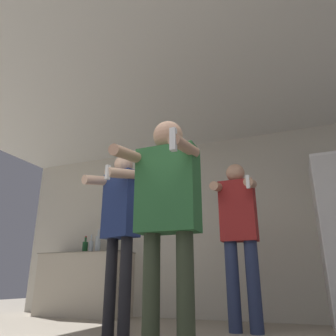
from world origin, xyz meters
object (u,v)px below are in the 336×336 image
object	(u,v)px
bottle_short_whiskey	(114,246)
bottle_clear_vodka	(98,244)
person_woman_foreground	(167,204)
person_man_side	(120,219)
bottle_red_label	(85,247)
bottle_brown_liquor	(91,246)
person_spectator_back	(239,230)

from	to	relation	value
bottle_short_whiskey	bottle_clear_vodka	size ratio (longest dim) A/B	0.67
bottle_clear_vodka	person_woman_foreground	bearing A→B (deg)	-48.18
bottle_short_whiskey	person_man_side	xyz separation A→B (m)	(0.99, -1.54, 0.09)
bottle_red_label	person_woman_foreground	bearing A→B (deg)	-45.18
person_woman_foreground	bottle_short_whiskey	bearing A→B (deg)	127.80
bottle_brown_liquor	person_woman_foreground	size ratio (longest dim) A/B	0.18
bottle_red_label	person_man_side	bearing A→B (deg)	-45.70
person_woman_foreground	bottle_red_label	bearing A→B (deg)	134.82
bottle_brown_liquor	bottle_red_label	size ratio (longest dim) A/B	1.08
bottle_clear_vodka	person_spectator_back	world-z (taller)	person_spectator_back
bottle_red_label	person_woman_foreground	xyz separation A→B (m)	(2.36, -2.37, -0.01)
person_woman_foreground	bottle_brown_liquor	bearing A→B (deg)	133.49
bottle_brown_liquor	person_man_side	size ratio (longest dim) A/B	0.16
bottle_red_label	person_spectator_back	world-z (taller)	person_spectator_back
bottle_clear_vodka	person_spectator_back	xyz separation A→B (m)	(2.32, -0.77, -0.02)
bottle_brown_liquor	bottle_red_label	bearing A→B (deg)	180.00
person_woman_foreground	bottle_clear_vodka	bearing A→B (deg)	131.82
bottle_brown_liquor	person_woman_foreground	distance (m)	3.27
bottle_red_label	person_spectator_back	size ratio (longest dim) A/B	0.15
bottle_short_whiskey	person_man_side	world-z (taller)	person_man_side
bottle_short_whiskey	bottle_brown_liquor	xyz separation A→B (m)	(-0.41, -0.00, 0.01)
person_woman_foreground	person_man_side	xyz separation A→B (m)	(-0.85, 0.83, 0.09)
bottle_clear_vodka	person_man_side	world-z (taller)	person_man_side
bottle_clear_vodka	person_woman_foreground	size ratio (longest dim) A/B	0.22
bottle_red_label	bottle_clear_vodka	size ratio (longest dim) A/B	0.74
bottle_clear_vodka	person_spectator_back	size ratio (longest dim) A/B	0.20
bottle_short_whiskey	bottle_clear_vodka	world-z (taller)	bottle_clear_vodka
bottle_red_label	person_spectator_back	bearing A→B (deg)	-16.86
bottle_clear_vodka	bottle_red_label	bearing A→B (deg)	180.00
bottle_short_whiskey	person_spectator_back	xyz separation A→B (m)	(2.04, -0.77, 0.03)
bottle_short_whiskey	bottle_brown_liquor	distance (m)	0.41
bottle_brown_liquor	person_man_side	world-z (taller)	person_man_side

